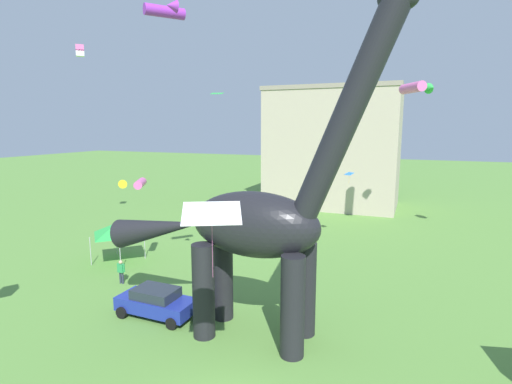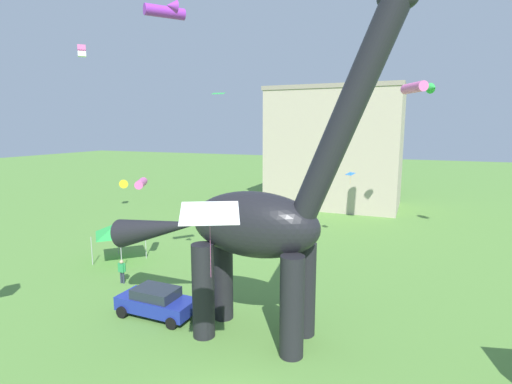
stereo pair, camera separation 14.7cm
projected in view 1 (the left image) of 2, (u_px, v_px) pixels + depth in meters
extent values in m
cylinder|color=black|center=(305.00, 289.00, 18.90)|extent=(1.06, 1.06, 4.58)
cylinder|color=black|center=(293.00, 307.00, 17.04)|extent=(1.06, 1.06, 4.58)
cylinder|color=black|center=(223.00, 276.00, 20.52)|extent=(1.06, 1.06, 4.58)
cylinder|color=black|center=(204.00, 291.00, 18.67)|extent=(1.06, 1.06, 4.58)
ellipsoid|color=black|center=(254.00, 224.00, 18.26)|extent=(6.27, 2.70, 3.09)
cylinder|color=black|center=(347.00, 115.00, 15.94)|extent=(4.51, 1.16, 8.93)
cone|color=black|center=(160.00, 228.00, 20.32)|extent=(5.51, 1.54, 2.61)
cube|color=navy|center=(156.00, 304.00, 20.94)|extent=(4.23, 1.86, 0.72)
cube|color=#232B35|center=(156.00, 293.00, 20.84)|extent=(2.30, 1.61, 0.52)
cylinder|color=black|center=(190.00, 308.00, 21.23)|extent=(0.62, 0.23, 0.62)
cylinder|color=black|center=(172.00, 323.00, 19.61)|extent=(0.62, 0.23, 0.62)
cylinder|color=black|center=(143.00, 299.00, 22.39)|extent=(0.62, 0.23, 0.62)
cylinder|color=black|center=(122.00, 313.00, 20.76)|extent=(0.62, 0.23, 0.62)
cylinder|color=#6B6056|center=(288.00, 271.00, 26.79)|extent=(0.09, 0.09, 0.57)
cylinder|color=#6B6056|center=(290.00, 271.00, 26.74)|extent=(0.09, 0.09, 0.57)
cube|color=blue|center=(289.00, 264.00, 26.69)|extent=(0.31, 0.19, 0.40)
sphere|color=tan|center=(289.00, 260.00, 26.64)|extent=(0.18, 0.18, 0.18)
cylinder|color=blue|center=(287.00, 264.00, 26.75)|extent=(0.08, 0.08, 0.38)
cylinder|color=blue|center=(292.00, 265.00, 26.62)|extent=(0.08, 0.08, 0.38)
cylinder|color=#2D3347|center=(120.00, 278.00, 25.38)|extent=(0.13, 0.13, 0.77)
cylinder|color=#2D3347|center=(123.00, 278.00, 25.31)|extent=(0.13, 0.13, 0.77)
cube|color=green|center=(121.00, 268.00, 25.24)|extent=(0.42, 0.26, 0.54)
sphere|color=tan|center=(121.00, 262.00, 25.17)|extent=(0.24, 0.24, 0.24)
cylinder|color=green|center=(118.00, 267.00, 25.32)|extent=(0.10, 0.10, 0.52)
cylinder|color=green|center=(124.00, 268.00, 25.14)|extent=(0.10, 0.10, 0.52)
cylinder|color=#B2B2B7|center=(145.00, 245.00, 30.06)|extent=(0.06, 0.06, 2.10)
cylinder|color=#B2B2B7|center=(120.00, 256.00, 27.60)|extent=(0.06, 0.06, 2.10)
cylinder|color=#B2B2B7|center=(117.00, 241.00, 31.07)|extent=(0.06, 0.06, 2.10)
cylinder|color=#B2B2B7|center=(91.00, 251.00, 28.60)|extent=(0.06, 0.06, 2.10)
pyramid|color=green|center=(117.00, 229.00, 29.09)|extent=(3.15, 3.15, 0.90)
cylinder|color=pink|center=(140.00, 183.00, 26.04)|extent=(1.43, 1.98, 0.55)
cone|color=yellow|center=(123.00, 184.00, 25.91)|extent=(0.74, 0.71, 0.58)
cylinder|color=purple|center=(165.00, 12.00, 18.56)|extent=(1.60, 1.84, 0.54)
cone|color=purple|center=(172.00, 6.00, 17.66)|extent=(0.74, 0.72, 0.56)
cube|color=white|center=(212.00, 213.00, 11.82)|extent=(2.15, 1.94, 0.47)
cylinder|color=pink|center=(212.00, 250.00, 12.00)|extent=(0.01, 0.01, 1.76)
cube|color=green|center=(217.00, 93.00, 36.85)|extent=(1.32, 1.08, 0.21)
cylinder|color=pink|center=(412.00, 88.00, 31.71)|extent=(2.15, 2.96, 0.82)
cone|color=green|center=(431.00, 88.00, 31.91)|extent=(1.11, 1.06, 0.86)
cube|color=pink|center=(80.00, 48.00, 33.74)|extent=(0.93, 0.93, 0.53)
cube|color=white|center=(80.00, 53.00, 33.80)|extent=(0.93, 0.93, 0.53)
cube|color=#287AE5|center=(349.00, 174.00, 33.08)|extent=(0.88, 0.85, 0.21)
cylinder|color=orange|center=(349.00, 179.00, 33.15)|extent=(0.01, 0.01, 0.72)
cube|color=#B7A893|center=(333.00, 149.00, 50.01)|extent=(15.80, 10.16, 14.28)
cube|color=gray|center=(335.00, 90.00, 48.80)|extent=(16.11, 10.37, 0.50)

